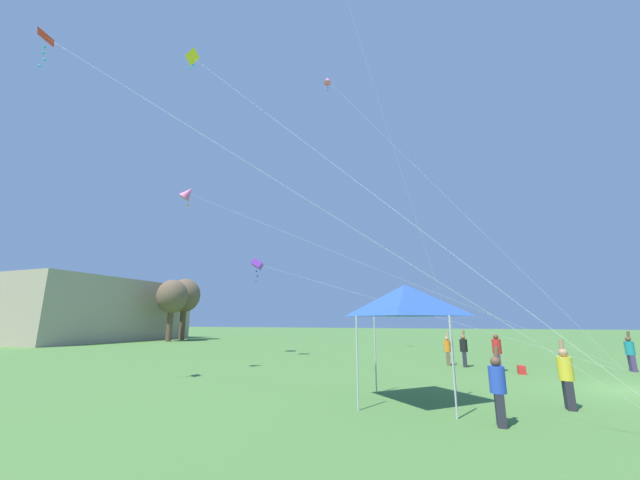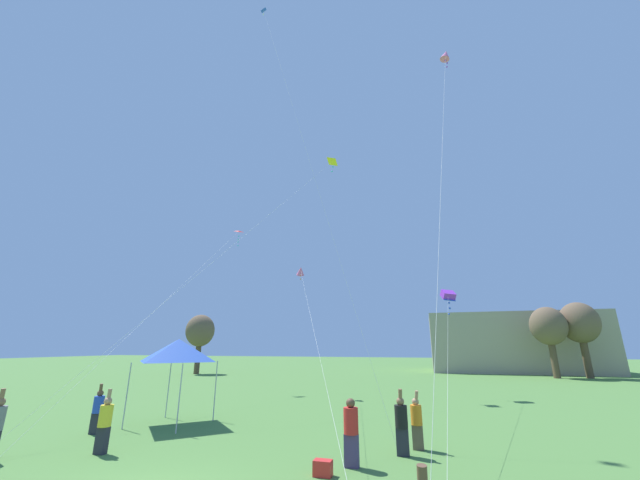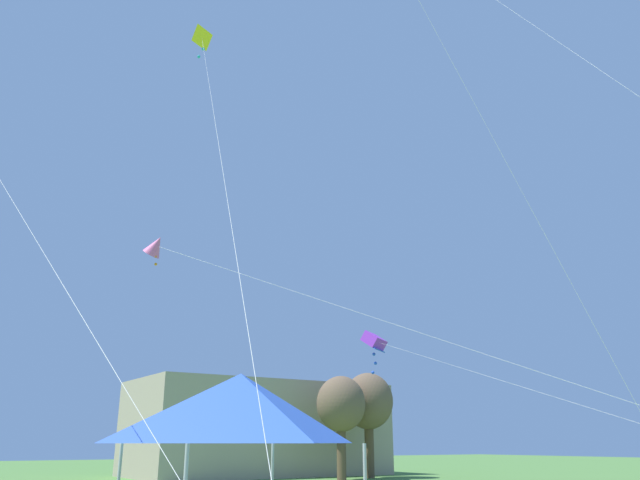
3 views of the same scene
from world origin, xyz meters
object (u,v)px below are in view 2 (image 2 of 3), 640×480
person_blue_shirt (98,409)px  kite_blue_delta_2 (266,20)px  festival_tent (178,350)px  person_yellow_shirt (105,422)px  kite_pink_diamond_4 (301,271)px  kite_purple_box_1 (448,296)px  person_orange_shirt (417,420)px  person_black_shirt (401,423)px  kite_red_delta_0 (237,234)px  kite_yellow_delta_3 (331,163)px  person_red_shirt (351,429)px  cooler_box (323,468)px  kite_pink_diamond_5 (445,56)px

person_blue_shirt → kite_blue_delta_2: 27.68m
festival_tent → kite_blue_delta_2: kite_blue_delta_2 is taller
person_blue_shirt → person_yellow_shirt: bearing=29.2°
festival_tent → kite_pink_diamond_4: bearing=79.2°
person_yellow_shirt → kite_purple_box_1: (12.19, 17.58, 6.00)m
person_orange_shirt → kite_purple_box_1: (2.27, 14.13, 6.05)m
festival_tent → person_yellow_shirt: (0.83, -4.44, -2.22)m
person_black_shirt → kite_red_delta_0: kite_red_delta_0 is taller
kite_purple_box_1 → kite_yellow_delta_3: size_ratio=1.14×
person_red_shirt → person_black_shirt: (1.35, 1.56, -0.03)m
person_black_shirt → kite_pink_diamond_4: size_ratio=0.09×
kite_red_delta_0 → person_blue_shirt: bearing=-79.2°
cooler_box → kite_pink_diamond_4: 18.85m
kite_purple_box_1 → kite_blue_delta_2: kite_blue_delta_2 is taller
kite_red_delta_0 → kite_purple_box_1: (17.56, 0.64, -6.21)m
festival_tent → kite_pink_diamond_4: size_ratio=0.17×
festival_tent → person_black_shirt: (10.30, -1.87, -2.21)m
kite_pink_diamond_4 → person_orange_shirt: bearing=-54.4°
person_orange_shirt → kite_pink_diamond_4: 16.92m
person_black_shirt → kite_pink_diamond_4: kite_pink_diamond_4 is taller
kite_pink_diamond_5 → person_yellow_shirt: bearing=-138.4°
festival_tent → kite_red_delta_0: bearing=110.0°
cooler_box → kite_purple_box_1: size_ratio=0.02×
festival_tent → kite_blue_delta_2: (1.32, 4.49, 24.38)m
person_black_shirt → kite_pink_diamond_5: size_ratio=0.08×
festival_tent → kite_yellow_delta_3: (4.10, 13.44, 16.32)m
person_red_shirt → person_blue_shirt: 10.73m
kite_pink_diamond_4 → kite_pink_diamond_5: size_ratio=0.89×
kite_yellow_delta_3 → kite_pink_diamond_5: size_ratio=0.85×
kite_purple_box_1 → kite_pink_diamond_4: kite_pink_diamond_4 is taller
person_red_shirt → kite_yellow_delta_3: 25.50m
person_red_shirt → kite_blue_delta_2: kite_blue_delta_2 is taller
kite_blue_delta_2 → kite_yellow_delta_3: bearing=72.7°
kite_blue_delta_2 → festival_tent: bearing=-106.3°
person_blue_shirt → person_orange_shirt: 12.55m
kite_blue_delta_2 → person_black_shirt: bearing=-35.3°
person_blue_shirt → kite_pink_diamond_4: bearing=142.5°
person_black_shirt → kite_red_delta_0: size_ratio=0.10×
person_yellow_shirt → kite_red_delta_0: size_ratio=0.10×
kite_purple_box_1 → kite_yellow_delta_3: bearing=178.0°
festival_tent → cooler_box: (8.34, -4.36, -2.98)m
person_red_shirt → kite_purple_box_1: size_ratio=0.08×
festival_tent → person_yellow_shirt: size_ratio=1.88×
kite_purple_box_1 → festival_tent: bearing=-134.7°
festival_tent → person_red_shirt: bearing=-21.0°
kite_blue_delta_2 → person_orange_shirt: bearing=-30.2°
kite_red_delta_0 → person_orange_shirt: bearing=-41.4°
person_red_shirt → kite_pink_diamond_4: bearing=-40.0°
person_orange_shirt → kite_yellow_delta_3: bearing=164.2°
person_yellow_shirt → kite_yellow_delta_3: size_ratio=0.10×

